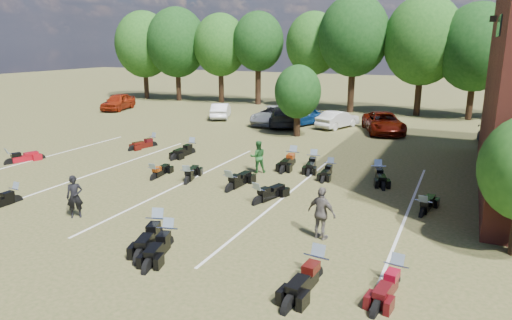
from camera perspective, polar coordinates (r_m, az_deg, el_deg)
The scene contains 32 objects.
ground at distance 17.80m, azimuth -6.11°, elevation -6.61°, with size 160.00×160.00×0.00m, color brown.
car_0 at distance 46.53m, azimuth -16.85°, elevation 6.98°, with size 1.85×4.60×1.57m, color maroon.
car_1 at distance 39.71m, azimuth -4.42°, elevation 6.17°, with size 1.39×3.98×1.31m, color silver.
car_2 at distance 36.70m, azimuth 2.11°, elevation 5.63°, with size 2.40×5.21×1.45m, color gray.
car_3 at distance 35.90m, azimuth 3.52°, elevation 5.52°, with size 2.22×5.45×1.58m, color black.
car_4 at distance 36.40m, azimuth 5.79°, elevation 5.44°, with size 1.64×4.07×1.39m, color navy.
car_5 at distance 35.62m, azimuth 10.17°, elevation 5.03°, with size 1.39×4.00×1.32m, color beige.
car_6 at distance 34.36m, azimuth 15.66°, elevation 4.51°, with size 2.44×5.30×1.47m, color #550E04.
car_7 at distance 34.73m, azimuth 28.02°, elevation 3.29°, with size 1.81×4.46×1.29m, color #37373C.
person_black at distance 18.32m, azimuth -21.72°, elevation -4.28°, with size 0.59×0.39×1.62m, color black.
person_green at distance 22.87m, azimuth 0.24°, elevation 0.41°, with size 0.79×0.62×1.63m, color #235D26.
person_grey at distance 15.33m, azimuth 8.21°, elevation -6.61°, with size 1.06×0.44×1.81m, color #59524C.
motorcycle_2 at distance 21.32m, azimuth -27.81°, elevation -4.66°, with size 0.66×2.06×1.15m, color black, non-canonical shape.
motorcycle_3 at distance 15.26m, azimuth -10.90°, elevation -10.51°, with size 0.73×2.29×1.27m, color black, non-canonical shape.
motorcycle_4 at distance 15.99m, azimuth -12.17°, elevation -9.37°, with size 0.78×2.45×1.37m, color black, non-canonical shape.
motorcycle_5 at distance 13.24m, azimuth 7.49°, elevation -14.46°, with size 0.78×2.44×1.36m, color black, non-canonical shape.
motorcycle_6 at distance 13.36m, azimuth 16.94°, elevation -14.73°, with size 0.70×2.20×1.22m, color #41090C, non-canonical shape.
motorcycle_7 at distance 28.01m, azimuth -28.37°, elevation -0.44°, with size 0.70×2.19×1.22m, color maroon, non-canonical shape.
motorcycle_8 at distance 22.47m, azimuth -12.64°, elevation -2.36°, with size 0.64×2.01×1.12m, color black, non-canonical shape.
motorcycle_9 at distance 21.60m, azimuth -8.57°, elevation -2.85°, with size 0.70×2.21×1.23m, color black, non-canonical shape.
motorcycle_11 at distance 18.68m, azimuth 0.27°, elevation -5.49°, with size 0.73×2.29×1.28m, color black, non-canonical shape.
motorcycle_12 at distance 20.30m, azimuth -3.25°, elevation -3.85°, with size 0.77×2.41×1.34m, color black, non-canonical shape.
motorcycle_13 at distance 18.57m, azimuth 20.05°, elevation -6.53°, with size 0.67×2.09×1.16m, color black, non-canonical shape.
motorcycle_14 at distance 29.61m, azimuth -12.73°, elevation 1.69°, with size 0.69×2.16×1.20m, color #400C09, non-canonical shape.
motorcycle_16 at distance 27.28m, azimuth -8.07°, elevation 0.83°, with size 0.75×2.36×1.32m, color black, non-canonical shape.
motorcycle_17 at distance 24.72m, azimuth 4.59°, elevation -0.51°, with size 0.79×2.49×1.39m, color black, non-canonical shape.
motorcycle_18 at distance 24.30m, azimuth 7.17°, elevation -0.84°, with size 0.73×2.30×1.28m, color black, non-canonical shape.
motorcycle_19 at distance 23.10m, azimuth 9.21°, elevation -1.73°, with size 0.65×2.05×1.15m, color black, non-canonical shape.
motorcycle_20 at distance 22.82m, azimuth 14.94°, elevation -2.25°, with size 0.73×2.28×1.27m, color black, non-canonical shape.
tree_line at distance 44.23m, azimuth 12.77°, elevation 14.07°, with size 56.00×6.00×9.79m.
young_tree_midfield at distance 31.70m, azimuth 5.24°, elevation 8.49°, with size 3.20×3.20×4.70m.
parking_lines at distance 21.72m, azimuth -8.83°, elevation -2.75°, with size 20.10×14.00×0.01m.
Camera 1 is at (8.69, -14.16, 6.39)m, focal length 32.00 mm.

